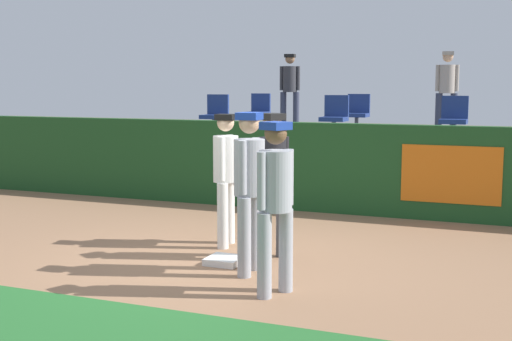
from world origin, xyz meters
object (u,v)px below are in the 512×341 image
Objects in this scene: player_fielder_home at (226,170)px; seat_back_left at (259,110)px; spectator_hooded at (290,86)px; spectator_capped at (447,86)px; player_umpire at (272,175)px; seat_front_center at (335,115)px; seat_front_right at (454,117)px; player_runner_visitor at (275,196)px; first_base at (225,260)px; player_coach_visitor at (249,181)px; seat_front_left at (216,113)px; seat_back_center at (357,111)px.

player_fielder_home is 2.07× the size of seat_back_left.
spectator_capped is (3.64, -0.25, -0.01)m from spectator_hooded.
player_umpire is 7.59m from spectator_capped.
player_fielder_home is at bearing -72.09° from seat_back_left.
player_umpire is 1.01× the size of spectator_hooded.
seat_front_center reaches higher than player_umpire.
seat_front_right is 0.48× the size of spectator_hooded.
seat_front_right is at bearing -167.36° from player_runner_visitor.
first_base is 1.17m from player_umpire.
spectator_hooded is at bearing 143.42° from seat_front_right.
first_base is 0.48× the size of seat_front_center.
player_coach_visitor is 5.39m from seat_front_center.
seat_front_left is 4.60m from seat_front_right.
player_runner_visitor is 7.85m from seat_back_center.
seat_back_center is (-0.49, 7.14, 0.51)m from player_coach_visitor.
first_base is 0.23× the size of spectator_capped.
seat_front_right reaches higher than player_fielder_home.
player_coach_visitor is at bearing 99.49° from spectator_hooded.
seat_front_left is at bearing 180.00° from seat_front_right.
player_runner_visitor is at bearing -59.67° from seat_front_left.
spectator_capped is at bearing 78.22° from first_base.
seat_back_left is 0.48× the size of spectator_capped.
player_umpire is 4.70m from seat_front_center.
seat_front_left is at bearing -152.85° from player_coach_visitor.
seat_back_center is (-0.50, 6.45, 0.53)m from player_umpire.
first_base is 0.23× the size of player_fielder_home.
seat_back_left reaches higher than first_base.
seat_front_left is (-2.46, 0.00, 0.00)m from seat_front_center.
seat_back_center is at bearing 20.94° from spectator_capped.
spectator_hooded reaches higher than seat_front_right.
spectator_hooded reaches higher than player_fielder_home.
spectator_capped is at bearing 98.93° from seat_front_right.
seat_front_center is 3.64m from spectator_hooded.
player_coach_visitor is (0.43, -0.26, 1.01)m from first_base.
seat_front_left is (-2.17, 4.24, 0.55)m from player_fielder_home.
player_coach_visitor is at bearing -61.10° from seat_front_left.
player_fielder_home is at bearing -86.24° from player_umpire.
seat_front_right is at bearing -168.40° from player_umpire.
seat_back_left is at bearing -133.97° from player_runner_visitor.
spectator_capped is (0.67, 8.74, 1.08)m from player_runner_visitor.
player_runner_visitor reaches higher than first_base.
player_fielder_home is at bearing -93.93° from seat_front_center.
player_fielder_home is 1.00× the size of spectator_capped.
spectator_hooded is at bearing 76.21° from seat_back_left.
player_umpire is at bearing -85.55° from seat_back_center.
spectator_capped is (1.20, 7.42, 1.06)m from player_umpire.
player_umpire is 2.11× the size of seat_back_left.
seat_front_center reaches higher than player_fielder_home.
player_coach_visitor is 2.16× the size of seat_back_center.
player_coach_visitor is 1.02× the size of player_umpire.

